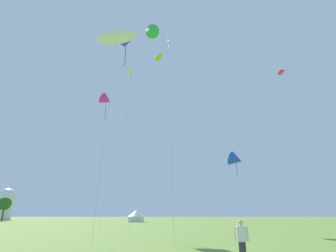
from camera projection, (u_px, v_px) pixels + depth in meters
kite_white_delta at (131, 71)px, 66.50m from camera, size 3.25×3.13×36.42m
kite_blue_diamond at (126, 42)px, 40.25m from camera, size 2.65×3.07×27.83m
kite_blue_delta at (236, 160)px, 33.62m from camera, size 2.56×3.44×9.36m
kite_white_parafoil at (117, 37)px, 25.16m from camera, size 4.19×2.87×18.17m
kite_magenta_delta at (106, 100)px, 44.18m from camera, size 2.34×1.95×20.64m
kite_lime_parafoil at (158, 58)px, 65.65m from camera, size 3.13×3.81×38.36m
kite_red_diamond at (282, 76)px, 68.99m from camera, size 1.52×2.54×37.13m
kite_green_delta at (151, 30)px, 54.27m from camera, size 3.32×3.76×38.40m
person_spectator at (242, 243)px, 10.86m from camera, size 0.57×0.28×1.73m
festival_tent_right at (136, 215)px, 70.18m from camera, size 4.42×4.42×2.87m
observatory_dome at (6, 202)px, 98.62m from camera, size 6.40×6.40×10.80m
tree_distant_left at (5, 204)px, 82.85m from camera, size 3.87×3.87×6.88m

